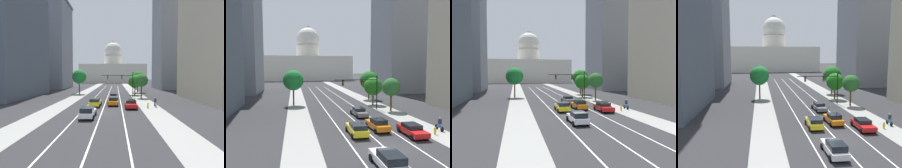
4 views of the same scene
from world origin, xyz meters
The scene contains 20 objects.
ground_plane centered at (0.00, 40.00, 0.00)m, with size 400.00×400.00×0.00m, color #2B2B2D.
sidewalk_left centered at (-8.13, 35.00, 0.01)m, with size 3.70×130.00×0.01m, color gray.
sidewalk_right centered at (8.13, 35.00, 0.01)m, with size 3.70×130.00×0.01m, color gray.
lane_stripe_left centered at (-3.14, 25.00, 0.01)m, with size 0.16×90.00×0.01m, color white.
lane_stripe_center centered at (0.00, 25.00, 0.01)m, with size 0.16×90.00×0.01m, color white.
lane_stripe_right centered at (3.14, 25.00, 0.01)m, with size 0.16×90.00×0.01m, color white.
office_tower_far_right centered at (29.76, 49.75, 21.50)m, with size 21.87×18.90×42.93m.
capitol_building centered at (0.00, 120.25, 9.76)m, with size 50.20×28.57×33.17m.
car_yellow centered at (-1.57, 4.94, 0.79)m, with size 2.07×4.45×1.50m.
car_orange centered at (1.57, 6.40, 0.78)m, with size 2.07×4.35×1.53m.
car_white centered at (-1.57, -3.99, 0.78)m, with size 1.93×4.40×1.49m.
car_gray centered at (1.57, 14.66, 0.73)m, with size 2.05×4.82×1.39m.
car_red centered at (4.71, 3.54, 0.72)m, with size 2.13×4.67×1.38m.
traffic_signal_mast centered at (3.92, 19.71, 4.48)m, with size 8.31×0.39×6.43m.
fire_hydrant centered at (7.62, 3.39, 0.46)m, with size 0.26×0.35×0.91m.
cyclist centered at (9.15, 4.69, 0.85)m, with size 0.36×1.70×1.72m.
street_tree_near_right centered at (7.64, 24.67, 3.89)m, with size 3.80×3.80×5.80m.
street_tree_near_left centered at (-8.90, 27.08, 5.24)m, with size 4.22×4.22×7.37m.
street_tree_mid_right centered at (8.48, 17.56, 4.37)m, with size 3.26×3.26×6.02m.
street_tree_far_right centered at (9.27, 32.03, 4.73)m, with size 4.49×4.49×6.98m.
Camera 2 is at (-8.76, -19.71, 8.03)m, focal length 35.57 mm.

